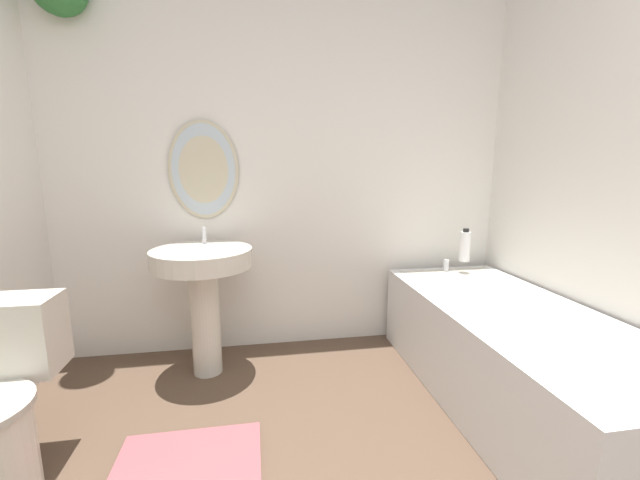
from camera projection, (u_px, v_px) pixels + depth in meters
The scene contains 5 objects.
wall_back at pixel (276, 158), 2.50m from camera, with size 2.99×0.29×2.40m.
pedestal_sink at pixel (203, 281), 2.22m from camera, with size 0.56×0.56×0.84m.
bathtub at pixel (514, 355), 1.97m from camera, with size 0.74×1.70×0.58m.
shampoo_bottle at pixel (465, 246), 2.58m from camera, with size 0.07×0.07×0.22m.
bath_mat at pixel (188, 463), 1.59m from camera, with size 0.58×0.40×0.02m.
Camera 1 is at (-0.22, -0.15, 1.19)m, focal length 22.00 mm.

